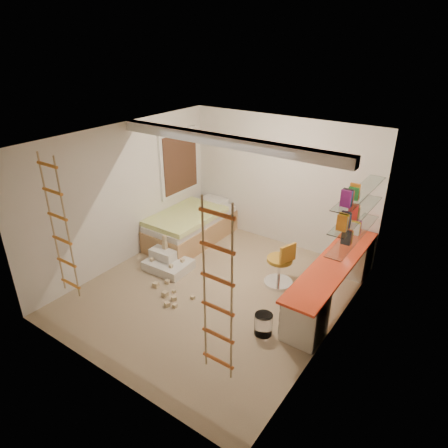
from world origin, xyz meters
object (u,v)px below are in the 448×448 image
Objects in this scene: bed at (191,226)px; play_platform at (168,261)px; desk at (332,280)px; swivel_chair at (280,269)px.

bed reaches higher than play_platform.
swivel_chair reaches higher than desk.
play_platform is (-2.86, -0.75, -0.27)m from desk.
desk is 2.97m from play_platform.
play_platform is (-1.96, -0.70, -0.17)m from swivel_chair.
swivel_chair is 2.09m from play_platform.
bed is at bearing 106.66° from play_platform.
swivel_chair is at bearing 19.74° from play_platform.
swivel_chair reaches higher than play_platform.
bed is at bearing 169.91° from swivel_chair.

